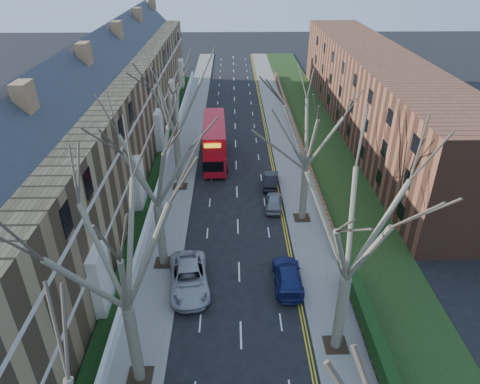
{
  "coord_description": "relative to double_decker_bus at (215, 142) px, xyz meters",
  "views": [
    {
      "loc": [
        -0.43,
        -9.69,
        20.95
      ],
      "look_at": [
        0.19,
        21.21,
        3.29
      ],
      "focal_mm": 32.0,
      "sensor_mm": 36.0,
      "label": 1
    }
  ],
  "objects": [
    {
      "name": "flats_right",
      "position": [
        19.84,
        8.59,
        2.83
      ],
      "size": [
        13.97,
        54.0,
        10.0
      ],
      "color": "brown",
      "rests_on": "ground"
    },
    {
      "name": "car_left_far",
      "position": [
        -1.17,
        -21.01,
        -1.35
      ],
      "size": [
        3.39,
        6.09,
        1.61
      ],
      "primitive_type": "imported",
      "rotation": [
        0.0,
        0.0,
        0.13
      ],
      "color": "#ABABB0",
      "rests_on": "ground"
    },
    {
      "name": "tree_right_far",
      "position": [
        8.08,
        -12.41,
        7.09
      ],
      "size": [
        10.15,
        10.15,
        14.22
      ],
      "color": "brown",
      "rests_on": "ground"
    },
    {
      "name": "car_right_mid",
      "position": [
        5.76,
        -10.42,
        -1.52
      ],
      "size": [
        1.91,
        3.89,
        1.28
      ],
      "primitive_type": "imported",
      "rotation": [
        0.0,
        0.0,
        3.03
      ],
      "color": "gray",
      "rests_on": "ground"
    },
    {
      "name": "tree_left_far",
      "position": [
        -3.32,
        -18.41,
        7.09
      ],
      "size": [
        10.15,
        10.15,
        14.22
      ],
      "color": "brown",
      "rests_on": "ground"
    },
    {
      "name": "pavement_left",
      "position": [
        -3.62,
        4.59,
        -2.09
      ],
      "size": [
        3.0,
        102.0,
        0.12
      ],
      "primitive_type": "cube",
      "color": "slate",
      "rests_on": "ground"
    },
    {
      "name": "terrace_left",
      "position": [
        -11.27,
        -3.41,
        3.38
      ],
      "size": [
        9.7,
        78.0,
        13.6
      ],
      "color": "olive",
      "rests_on": "ground"
    },
    {
      "name": "tree_right_mid",
      "position": [
        8.08,
        -26.41,
        7.4
      ],
      "size": [
        10.5,
        10.5,
        14.71
      ],
      "color": "brown",
      "rests_on": "ground"
    },
    {
      "name": "pavement_right",
      "position": [
        8.38,
        4.59,
        -2.09
      ],
      "size": [
        3.0,
        102.0,
        0.12
      ],
      "primitive_type": "cube",
      "color": "slate",
      "rests_on": "ground"
    },
    {
      "name": "grass_verge_right",
      "position": [
        12.88,
        4.59,
        -2.0
      ],
      "size": [
        6.0,
        102.0,
        0.06
      ],
      "color": "#1C3413",
      "rests_on": "ground"
    },
    {
      "name": "double_decker_bus",
      "position": [
        0.0,
        0.0,
        0.0
      ],
      "size": [
        2.95,
        10.53,
        4.39
      ],
      "rotation": [
        0.0,
        0.0,
        3.18
      ],
      "color": "red",
      "rests_on": "ground"
    },
    {
      "name": "front_wall_left",
      "position": [
        -5.27,
        -3.41,
        -1.53
      ],
      "size": [
        0.3,
        78.0,
        1.0
      ],
      "color": "white",
      "rests_on": "ground"
    },
    {
      "name": "car_right_far",
      "position": [
        5.82,
        -6.24,
        -1.5
      ],
      "size": [
        1.87,
        4.13,
        1.32
      ],
      "primitive_type": "imported",
      "rotation": [
        0.0,
        0.0,
        3.02
      ],
      "color": "black",
      "rests_on": "ground"
    },
    {
      "name": "car_right_near",
      "position": [
        5.81,
        -20.78,
        -1.45
      ],
      "size": [
        1.98,
        4.83,
        1.4
      ],
      "primitive_type": "imported",
      "rotation": [
        0.0,
        0.0,
        3.14
      ],
      "color": "navy",
      "rests_on": "ground"
    },
    {
      "name": "tree_left_mid",
      "position": [
        -3.32,
        -28.41,
        7.4
      ],
      "size": [
        10.5,
        10.5,
        14.71
      ],
      "color": "brown",
      "rests_on": "ground"
    },
    {
      "name": "tree_left_dist",
      "position": [
        -3.32,
        -6.41,
        7.4
      ],
      "size": [
        10.5,
        10.5,
        14.71
      ],
      "color": "brown",
      "rests_on": "ground"
    }
  ]
}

